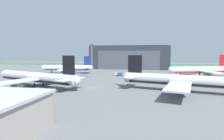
# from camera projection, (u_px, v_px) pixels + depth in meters

# --- Properties ---
(ground_plane) EXTENTS (440.00, 440.00, 0.00)m
(ground_plane) POSITION_uv_depth(u_px,v_px,m) (92.00, 88.00, 72.48)
(ground_plane) COLOR slate
(grass_field_strip) EXTENTS (440.00, 56.00, 0.08)m
(grass_field_strip) POSITION_uv_depth(u_px,v_px,m) (130.00, 65.00, 229.86)
(grass_field_strip) COLOR #3A6E3D
(grass_field_strip) RESTS_ON ground_plane
(maintenance_hangar) EXTENTS (70.64, 33.82, 21.75)m
(maintenance_hangar) POSITION_uv_depth(u_px,v_px,m) (130.00, 57.00, 171.40)
(maintenance_hangar) COLOR #2D333D
(maintenance_hangar) RESTS_ON ground_plane
(airliner_near_right) EXTENTS (45.34, 39.80, 13.12)m
(airliner_near_right) POSITION_uv_depth(u_px,v_px,m) (36.00, 78.00, 75.97)
(airliner_near_right) COLOR silver
(airliner_near_right) RESTS_ON ground_plane
(airliner_far_right) EXTENTS (36.45, 32.96, 12.21)m
(airliner_far_right) POSITION_uv_depth(u_px,v_px,m) (67.00, 68.00, 126.84)
(airliner_far_right) COLOR white
(airliner_far_right) RESTS_ON ground_plane
(airliner_far_left) EXTENTS (36.90, 31.72, 13.30)m
(airliner_far_left) POSITION_uv_depth(u_px,v_px,m) (200.00, 70.00, 105.84)
(airliner_far_left) COLOR silver
(airliner_far_left) RESTS_ON ground_plane
(airliner_near_left) EXTENTS (46.35, 40.51, 13.20)m
(airliner_near_left) POSITION_uv_depth(u_px,v_px,m) (184.00, 81.00, 65.02)
(airliner_near_left) COLOR silver
(airliner_near_left) RESTS_ON ground_plane
(pushback_tractor) EXTENTS (4.37, 2.55, 2.08)m
(pushback_tractor) POSITION_uv_depth(u_px,v_px,m) (119.00, 74.00, 112.19)
(pushback_tractor) COLOR silver
(pushback_tractor) RESTS_ON ground_plane
(apron_light_mast) EXTENTS (2.40, 0.50, 19.09)m
(apron_light_mast) POSITION_uv_depth(u_px,v_px,m) (92.00, 58.00, 103.88)
(apron_light_mast) COLOR #99999E
(apron_light_mast) RESTS_ON ground_plane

